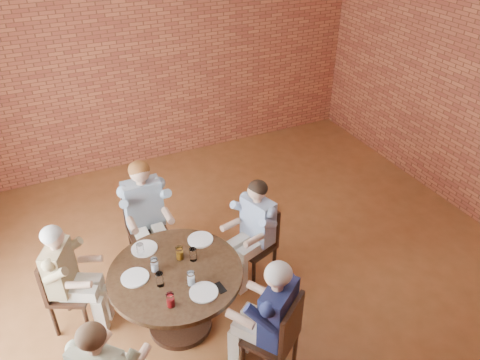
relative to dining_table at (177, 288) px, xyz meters
name	(u,v)px	position (x,y,z in m)	size (l,w,h in m)	color
floor	(262,302)	(0.90, -0.08, -0.53)	(7.00, 7.00, 0.00)	brown
wall_back	(154,54)	(0.90, 3.42, 1.17)	(7.00, 7.00, 0.00)	#97492B
dining_table	(177,288)	(0.00, 0.00, 0.00)	(1.28, 1.28, 0.75)	black
chair_a	(259,239)	(1.07, 0.36, -0.04)	(0.50, 0.50, 0.90)	black
diner_a	(254,232)	(1.00, 0.34, 0.10)	(0.49, 0.60, 1.26)	#3B5C9A
chair_b	(146,223)	(0.01, 1.14, -0.02)	(0.44, 0.44, 0.95)	black
diner_b	(146,216)	(0.01, 1.05, 0.15)	(0.54, 0.66, 1.35)	gray
chair_c	(63,288)	(-1.00, 0.51, -0.04)	(0.52, 0.52, 0.89)	black
diner_c	(68,279)	(-0.93, 0.48, 0.09)	(0.47, 0.58, 1.24)	brown
chair_e	(279,335)	(0.63, -0.89, -0.02)	(0.58, 0.58, 0.93)	black
diner_e	(271,320)	(0.58, -0.82, 0.13)	(0.52, 0.64, 1.32)	#181E45
plate_a	(200,240)	(0.38, 0.32, 0.23)	(0.26, 0.26, 0.01)	white
plate_b	(144,249)	(-0.18, 0.43, 0.23)	(0.26, 0.26, 0.01)	white
plate_c	(135,278)	(-0.36, 0.08, 0.23)	(0.26, 0.26, 0.01)	white
plate_d	(204,292)	(0.14, -0.36, 0.23)	(0.26, 0.26, 0.01)	white
glass_a	(193,255)	(0.21, 0.08, 0.29)	(0.07, 0.07, 0.14)	white
glass_b	(180,253)	(0.10, 0.15, 0.29)	(0.07, 0.07, 0.14)	white
glass_c	(140,250)	(-0.23, 0.36, 0.29)	(0.07, 0.07, 0.14)	white
glass_d	(154,265)	(-0.17, 0.10, 0.29)	(0.07, 0.07, 0.14)	white
glass_e	(160,279)	(-0.18, -0.11, 0.29)	(0.07, 0.07, 0.14)	white
glass_f	(170,300)	(-0.17, -0.38, 0.29)	(0.07, 0.07, 0.14)	white
glass_g	(191,278)	(0.08, -0.22, 0.29)	(0.07, 0.07, 0.14)	white
smartphone	(220,288)	(0.30, -0.37, 0.23)	(0.07, 0.14, 0.01)	black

